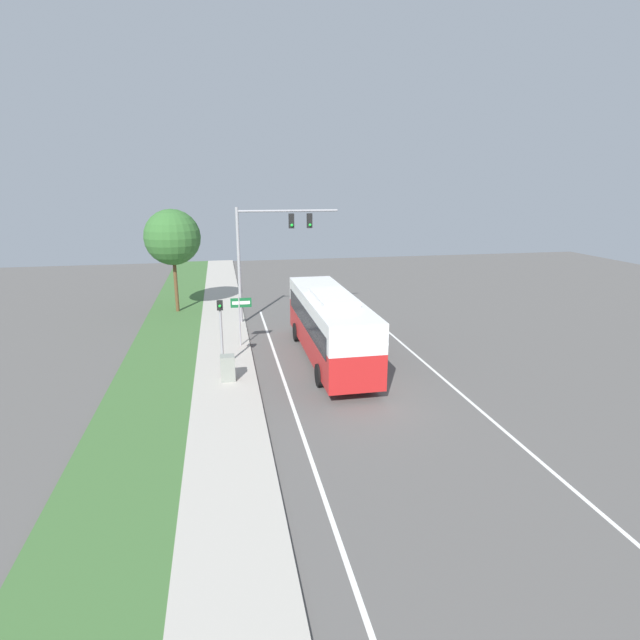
# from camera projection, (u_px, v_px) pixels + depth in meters

# --- Properties ---
(ground_plane) EXTENTS (80.00, 80.00, 0.00)m
(ground_plane) POSITION_uv_depth(u_px,v_px,m) (372.00, 391.00, 21.52)
(ground_plane) COLOR #565451
(sidewalk) EXTENTS (2.80, 80.00, 0.12)m
(sidewalk) POSITION_uv_depth(u_px,v_px,m) (227.00, 401.00, 20.33)
(sidewalk) COLOR #ADA89E
(sidewalk) RESTS_ON ground_plane
(grass_verge) EXTENTS (3.60, 80.00, 0.10)m
(grass_verge) POSITION_uv_depth(u_px,v_px,m) (145.00, 408.00, 19.73)
(grass_verge) COLOR #3D6633
(grass_verge) RESTS_ON ground_plane
(lane_divider_near) EXTENTS (0.14, 30.00, 0.01)m
(lane_divider_near) POSITION_uv_depth(u_px,v_px,m) (290.00, 397.00, 20.84)
(lane_divider_near) COLOR silver
(lane_divider_near) RESTS_ON ground_plane
(lane_divider_far) EXTENTS (0.14, 30.00, 0.01)m
(lane_divider_far) POSITION_uv_depth(u_px,v_px,m) (450.00, 384.00, 22.19)
(lane_divider_far) COLOR silver
(lane_divider_far) RESTS_ON ground_plane
(bus) EXTENTS (2.61, 11.00, 3.54)m
(bus) POSITION_uv_depth(u_px,v_px,m) (329.00, 322.00, 24.94)
(bus) COLOR red
(bus) RESTS_ON ground_plane
(signal_gantry) EXTENTS (6.35, 0.41, 7.31)m
(signal_gantry) POSITION_uv_depth(u_px,v_px,m) (267.00, 242.00, 30.98)
(signal_gantry) COLOR #939399
(signal_gantry) RESTS_ON ground_plane
(pedestrian_signal) EXTENTS (0.28, 0.34, 3.39)m
(pedestrian_signal) POSITION_uv_depth(u_px,v_px,m) (221.00, 324.00, 23.44)
(pedestrian_signal) COLOR #939399
(pedestrian_signal) RESTS_ON ground_plane
(street_sign) EXTENTS (1.11, 0.08, 2.81)m
(street_sign) POSITION_uv_depth(u_px,v_px,m) (240.00, 313.00, 26.81)
(street_sign) COLOR #939399
(street_sign) RESTS_ON ground_plane
(utility_cabinet) EXTENTS (0.64, 0.60, 1.15)m
(utility_cabinet) POSITION_uv_depth(u_px,v_px,m) (228.00, 368.00, 22.23)
(utility_cabinet) COLOR gray
(utility_cabinet) RESTS_ON sidewalk
(roadside_tree) EXTENTS (3.74, 3.74, 6.98)m
(roadside_tree) POSITION_uv_depth(u_px,v_px,m) (172.00, 237.00, 33.46)
(roadside_tree) COLOR brown
(roadside_tree) RESTS_ON grass_verge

